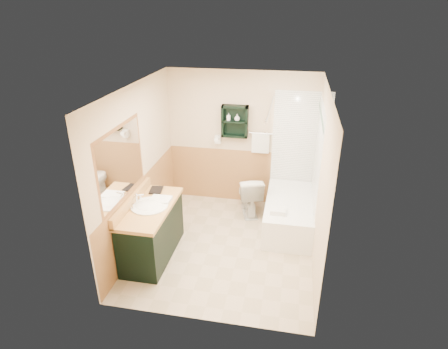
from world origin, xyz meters
TOP-DOWN VIEW (x-y plane):
  - floor at (0.00, 0.00)m, footprint 3.00×3.00m
  - back_wall at (0.00, 1.52)m, footprint 2.60×0.04m
  - left_wall at (-1.32, 0.00)m, footprint 0.04×3.00m
  - right_wall at (1.32, 0.00)m, footprint 0.04×3.00m
  - ceiling at (0.00, 0.00)m, footprint 2.60×3.00m
  - wainscot_left at (-1.29, 0.00)m, footprint 2.98×2.98m
  - wainscot_back at (0.00, 1.49)m, footprint 2.58×2.58m
  - mirror_frame at (-1.27, -0.55)m, footprint 1.30×1.30m
  - mirror_glass at (-1.27, -0.55)m, footprint 1.20×1.20m
  - tile_right at (1.28, 0.75)m, footprint 1.50×1.50m
  - tile_back at (1.03, 1.48)m, footprint 0.95×0.95m
  - tile_accent at (1.27, 0.75)m, footprint 1.50×1.50m
  - wall_shelf at (-0.10, 1.41)m, footprint 0.45×0.15m
  - hair_dryer at (-0.40, 1.43)m, footprint 0.10×0.24m
  - towel_bar at (0.35, 1.45)m, footprint 0.40×0.06m
  - curtain_rod at (0.53, 0.75)m, footprint 0.03×1.60m
  - shower_curtain at (0.53, 0.92)m, footprint 1.05×1.05m
  - vanity at (-0.99, -0.41)m, footprint 0.59×1.28m
  - bathtub at (0.93, 0.72)m, footprint 0.75×1.50m
  - toilet at (0.22, 1.07)m, footprint 0.59×0.80m
  - counter_towel at (-0.90, -0.23)m, footprint 0.29×0.23m
  - vanity_book at (-1.16, 0.04)m, footprint 0.19×0.05m
  - tub_towel at (0.76, 0.28)m, footprint 0.23×0.19m
  - soap_bottle_a at (-0.21, 1.40)m, footprint 0.06×0.13m
  - soap_bottle_b at (-0.06, 1.40)m, footprint 0.12×0.14m

SIDE VIEW (x-z plane):
  - floor at x=0.00m, z-range 0.00..0.00m
  - bathtub at x=0.93m, z-range 0.00..0.50m
  - toilet at x=0.22m, z-range 0.00..0.71m
  - vanity at x=-0.99m, z-range 0.00..0.81m
  - wainscot_left at x=-1.29m, z-range 0.00..1.00m
  - wainscot_back at x=0.00m, z-range 0.00..1.00m
  - tub_towel at x=0.76m, z-range 0.50..0.57m
  - counter_towel at x=-0.90m, z-range 0.81..0.85m
  - vanity_book at x=-1.16m, z-range 0.81..1.06m
  - tile_right at x=1.28m, z-range 0.00..2.10m
  - tile_back at x=1.03m, z-range 0.00..2.10m
  - shower_curtain at x=0.53m, z-range 0.30..2.00m
  - back_wall at x=0.00m, z-range 0.00..2.40m
  - left_wall at x=-1.32m, z-range 0.00..2.40m
  - right_wall at x=1.32m, z-range 0.00..2.40m
  - hair_dryer at x=-0.40m, z-range 1.11..1.29m
  - towel_bar at x=0.35m, z-range 1.15..1.55m
  - mirror_frame at x=-1.27m, z-range 1.00..2.00m
  - mirror_glass at x=-1.27m, z-range 1.05..1.95m
  - wall_shelf at x=-0.10m, z-range 1.27..1.83m
  - soap_bottle_a at x=-0.21m, z-range 1.56..1.62m
  - soap_bottle_b at x=-0.06m, z-range 1.56..1.66m
  - tile_accent at x=1.27m, z-range 1.85..1.95m
  - curtain_rod at x=0.53m, z-range 1.98..2.02m
  - ceiling at x=0.00m, z-range 2.40..2.44m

